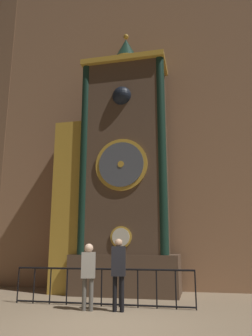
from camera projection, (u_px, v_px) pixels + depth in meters
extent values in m
plane|color=#847056|center=(102.00, 327.00, 6.42)|extent=(28.00, 28.00, 0.00)
cube|color=#936B4C|center=(144.00, 94.00, 13.48)|extent=(24.00, 0.30, 15.28)
cube|color=brown|center=(126.00, 274.00, 10.81)|extent=(3.54, 1.61, 1.27)
cube|color=brown|center=(126.00, 154.00, 11.76)|extent=(2.84, 1.40, 6.97)
cube|color=gold|center=(125.00, 68.00, 12.43)|extent=(3.06, 1.54, 0.20)
cylinder|color=gold|center=(121.00, 237.00, 10.39)|extent=(0.69, 0.05, 0.69)
cylinder|color=silver|center=(121.00, 237.00, 10.36)|extent=(0.57, 0.03, 0.57)
cylinder|color=gold|center=(121.00, 165.00, 10.93)|extent=(1.78, 0.07, 1.78)
cylinder|color=#4C515B|center=(121.00, 164.00, 10.89)|extent=(1.53, 0.04, 1.53)
cylinder|color=gold|center=(121.00, 164.00, 10.87)|extent=(0.21, 0.03, 0.21)
cube|color=#30241B|center=(125.00, 102.00, 12.00)|extent=(0.86, 0.42, 0.86)
sphere|color=black|center=(122.00, 96.00, 11.59)|extent=(0.69, 0.69, 0.69)
cylinder|color=#142D23|center=(84.00, 152.00, 11.46)|extent=(0.29, 0.29, 6.97)
cylinder|color=#142D23|center=(162.00, 147.00, 10.89)|extent=(0.29, 0.29, 6.97)
cylinder|color=gold|center=(126.00, 63.00, 12.59)|extent=(0.96, 0.96, 0.30)
cone|color=#163227|center=(126.00, 50.00, 12.73)|extent=(0.91, 0.91, 0.90)
sphere|color=gold|center=(126.00, 37.00, 12.86)|extent=(0.20, 0.20, 0.20)
cube|color=maroon|center=(73.00, 205.00, 11.81)|extent=(1.02, 1.19, 5.94)
cube|color=gold|center=(66.00, 203.00, 11.23)|extent=(1.08, 0.06, 5.94)
cylinder|color=black|center=(18.00, 285.00, 9.24)|extent=(0.04, 0.04, 0.96)
cylinder|color=black|center=(34.00, 285.00, 9.14)|extent=(0.04, 0.04, 0.96)
cylinder|color=black|center=(50.00, 286.00, 9.04)|extent=(0.04, 0.04, 0.96)
cylinder|color=black|center=(67.00, 286.00, 8.93)|extent=(0.04, 0.04, 0.96)
cylinder|color=black|center=(84.00, 287.00, 8.83)|extent=(0.04, 0.04, 0.96)
cylinder|color=black|center=(102.00, 287.00, 8.72)|extent=(0.04, 0.04, 0.96)
cylinder|color=black|center=(119.00, 288.00, 8.62)|extent=(0.04, 0.04, 0.96)
cylinder|color=black|center=(138.00, 288.00, 8.52)|extent=(0.04, 0.04, 0.96)
cylinder|color=black|center=(157.00, 289.00, 8.41)|extent=(0.04, 0.04, 0.96)
cylinder|color=black|center=(176.00, 289.00, 8.31)|extent=(0.04, 0.04, 0.96)
cylinder|color=black|center=(196.00, 290.00, 8.20)|extent=(0.04, 0.04, 0.96)
cylinder|color=black|center=(102.00, 269.00, 8.83)|extent=(4.92, 0.05, 0.05)
cylinder|color=black|center=(101.00, 304.00, 8.63)|extent=(4.92, 0.04, 0.04)
cylinder|color=#58554F|center=(84.00, 294.00, 8.12)|extent=(0.11, 0.11, 0.77)
cylinder|color=#58554F|center=(91.00, 294.00, 8.08)|extent=(0.11, 0.11, 0.77)
cube|color=gray|center=(88.00, 265.00, 8.26)|extent=(0.38, 0.29, 0.63)
sphere|color=beige|center=(89.00, 248.00, 8.36)|extent=(0.22, 0.22, 0.22)
cylinder|color=black|center=(115.00, 294.00, 8.01)|extent=(0.11, 0.11, 0.83)
cylinder|color=black|center=(122.00, 294.00, 7.97)|extent=(0.11, 0.11, 0.83)
cube|color=black|center=(119.00, 261.00, 8.16)|extent=(0.37, 0.27, 0.72)
sphere|color=tan|center=(119.00, 243.00, 8.27)|extent=(0.19, 0.19, 0.19)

